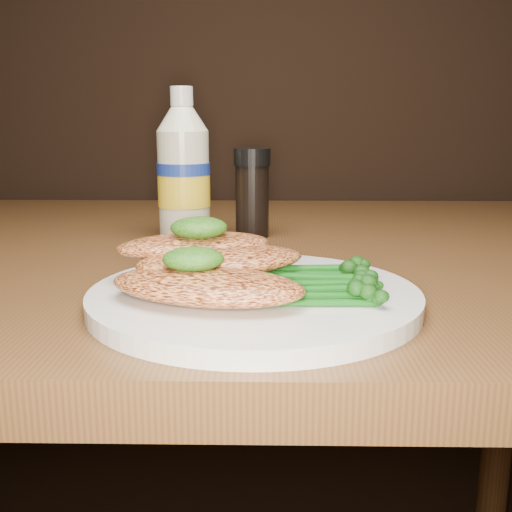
{
  "coord_description": "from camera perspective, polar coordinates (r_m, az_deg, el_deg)",
  "views": [
    {
      "loc": [
        0.1,
        0.33,
        0.9
      ],
      "look_at": [
        0.09,
        0.81,
        0.79
      ],
      "focal_mm": 42.61,
      "sensor_mm": 36.0,
      "label": 1
    }
  ],
  "objects": [
    {
      "name": "pesto_back",
      "position": [
        0.52,
        -5.37,
        2.67
      ],
      "size": [
        0.05,
        0.05,
        0.02
      ],
      "primitive_type": "ellipsoid",
      "rotation": [
        0.0,
        0.0,
        0.11
      ],
      "color": "black",
      "rests_on": "chicken_back"
    },
    {
      "name": "chicken_mid",
      "position": [
        0.5,
        -3.27,
        -0.43
      ],
      "size": [
        0.16,
        0.12,
        0.02
      ],
      "primitive_type": "ellipsoid",
      "rotation": [
        0.0,
        0.0,
        0.36
      ],
      "color": "#E58648",
      "rests_on": "plate"
    },
    {
      "name": "pesto_front",
      "position": [
        0.46,
        -5.91,
        -0.28
      ],
      "size": [
        0.05,
        0.05,
        0.02
      ],
      "primitive_type": "ellipsoid",
      "rotation": [
        0.0,
        0.0,
        0.04
      ],
      "color": "black",
      "rests_on": "chicken_front"
    },
    {
      "name": "pepper_grinder",
      "position": [
        0.77,
        -0.36,
        5.92
      ],
      "size": [
        0.06,
        0.06,
        0.11
      ],
      "primitive_type": null,
      "rotation": [
        0.0,
        0.0,
        0.42
      ],
      "color": "black",
      "rests_on": "dining_table"
    },
    {
      "name": "mayo_bottle",
      "position": [
        0.77,
        -6.83,
        8.58
      ],
      "size": [
        0.08,
        0.08,
        0.19
      ],
      "primitive_type": null,
      "rotation": [
        0.0,
        0.0,
        -0.29
      ],
      "color": "beige",
      "rests_on": "dining_table"
    },
    {
      "name": "plate",
      "position": [
        0.49,
        -0.16,
        -3.9
      ],
      "size": [
        0.27,
        0.27,
        0.01
      ],
      "primitive_type": "cylinder",
      "color": "silver",
      "rests_on": "dining_table"
    },
    {
      "name": "chicken_front",
      "position": [
        0.46,
        -4.62,
        -2.79
      ],
      "size": [
        0.17,
        0.12,
        0.02
      ],
      "primitive_type": "ellipsoid",
      "rotation": [
        0.0,
        0.0,
        -0.28
      ],
      "color": "#E58648",
      "rests_on": "plate"
    },
    {
      "name": "broccolini_bundle",
      "position": [
        0.49,
        5.07,
        -2.09
      ],
      "size": [
        0.13,
        0.11,
        0.02
      ],
      "primitive_type": null,
      "rotation": [
        0.0,
        0.0,
        0.09
      ],
      "color": "#125313",
      "rests_on": "plate"
    },
    {
      "name": "chicken_back",
      "position": [
        0.53,
        -5.79,
        1.0
      ],
      "size": [
        0.15,
        0.11,
        0.02
      ],
      "primitive_type": "ellipsoid",
      "rotation": [
        0.0,
        0.0,
        0.33
      ],
      "color": "#E58648",
      "rests_on": "plate"
    }
  ]
}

